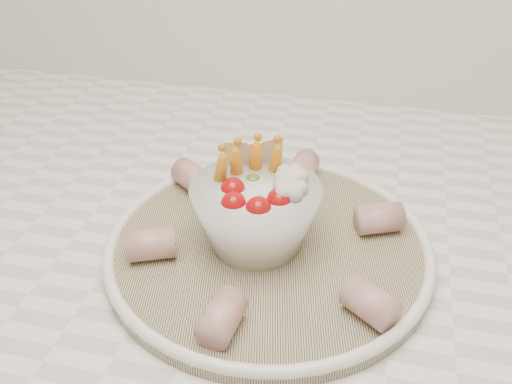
# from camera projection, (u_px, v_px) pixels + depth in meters

# --- Properties ---
(serving_platter) EXTENTS (0.40, 0.40, 0.02)m
(serving_platter) POSITION_uv_depth(u_px,v_px,m) (269.00, 246.00, 0.59)
(serving_platter) COLOR navy
(serving_platter) RESTS_ON kitchen_counter
(veggie_bowl) EXTENTS (0.13, 0.13, 0.10)m
(veggie_bowl) POSITION_uv_depth(u_px,v_px,m) (256.00, 212.00, 0.57)
(veggie_bowl) COLOR silver
(veggie_bowl) RESTS_ON serving_platter
(cured_meat_rolls) EXTENTS (0.27, 0.30, 0.03)m
(cured_meat_rolls) POSITION_uv_depth(u_px,v_px,m) (269.00, 231.00, 0.58)
(cured_meat_rolls) COLOR #A24A4B
(cured_meat_rolls) RESTS_ON serving_platter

